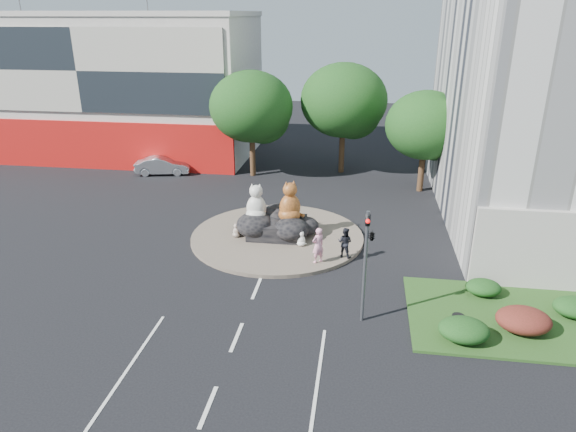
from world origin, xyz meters
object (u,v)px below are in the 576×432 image
object	(u,v)px
pedestrian_pink	(318,245)
pedestrian_dark	(345,242)
cat_white	(256,202)
litter_bin	(457,323)
kitten_white	(301,238)
cat_tabby	(290,201)
parked_car	(163,166)
kitten_calico	(236,230)

from	to	relation	value
pedestrian_pink	pedestrian_dark	distance (m)	1.60
cat_white	litter_bin	size ratio (longest dim) A/B	3.03
kitten_white	cat_white	bearing A→B (deg)	127.24
cat_tabby	pedestrian_pink	distance (m)	4.01
pedestrian_pink	parked_car	world-z (taller)	pedestrian_pink
pedestrian_dark	litter_bin	bearing A→B (deg)	148.52
kitten_calico	litter_bin	size ratio (longest dim) A/B	1.17
parked_car	pedestrian_pink	bearing A→B (deg)	-147.58
pedestrian_dark	parked_car	size ratio (longest dim) A/B	0.38
pedestrian_pink	parked_car	xyz separation A→B (m)	(-13.97, 14.42, -0.44)
pedestrian_dark	litter_bin	xyz separation A→B (m)	(4.85, -6.07, -0.54)
pedestrian_pink	kitten_calico	bearing A→B (deg)	-67.68
kitten_calico	kitten_white	xyz separation A→B (m)	(3.85, -0.65, 0.02)
cat_tabby	pedestrian_dark	distance (m)	4.29
cat_tabby	pedestrian_pink	size ratio (longest dim) A/B	1.24
cat_tabby	litter_bin	xyz separation A→B (m)	(8.13, -8.53, -1.81)
cat_tabby	kitten_calico	size ratio (longest dim) A/B	2.82
pedestrian_pink	kitten_white	bearing A→B (deg)	-100.54
cat_white	kitten_calico	size ratio (longest dim) A/B	2.60
kitten_white	parked_car	distance (m)	17.94
cat_white	parked_car	bearing A→B (deg)	125.13
kitten_white	litter_bin	distance (m)	10.21
cat_white	parked_car	size ratio (longest dim) A/B	0.50
cat_white	kitten_calico	bearing A→B (deg)	-159.24
litter_bin	kitten_calico	bearing A→B (deg)	145.03
kitten_white	litter_bin	bearing A→B (deg)	-73.44
cat_white	litter_bin	world-z (taller)	cat_white
kitten_calico	cat_tabby	bearing A→B (deg)	41.87
cat_tabby	pedestrian_dark	bearing A→B (deg)	-71.38
pedestrian_dark	parked_car	world-z (taller)	pedestrian_dark
litter_bin	kitten_white	bearing A→B (deg)	135.58
cat_tabby	kitten_white	bearing A→B (deg)	-93.29
cat_white	cat_tabby	bearing A→B (deg)	-1.66
cat_tabby	kitten_calico	world-z (taller)	cat_tabby
kitten_calico	kitten_white	size ratio (longest dim) A/B	0.97
cat_white	litter_bin	xyz separation A→B (m)	(10.05, -8.36, -1.72)
cat_tabby	litter_bin	world-z (taller)	cat_tabby
pedestrian_pink	litter_bin	world-z (taller)	pedestrian_pink
cat_white	pedestrian_pink	bearing A→B (deg)	-45.98
cat_tabby	parked_car	world-z (taller)	cat_tabby
kitten_white	pedestrian_pink	size ratio (longest dim) A/B	0.46
cat_white	cat_tabby	world-z (taller)	cat_tabby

